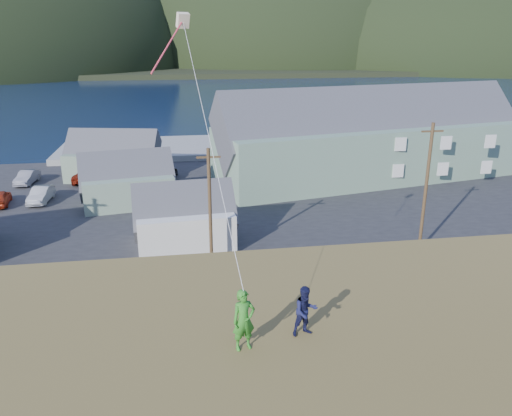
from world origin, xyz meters
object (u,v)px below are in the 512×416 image
Objects in this scene: kite_flyer_green at (244,320)px; kite_flyer_navy at (306,311)px; lodge at (373,137)px; shed_white at (185,217)px; wharf at (155,149)px; shed_palegreen_far at (113,156)px; shed_palegreen_near at (128,181)px.

kite_flyer_green reaches higher than kite_flyer_navy.
lodge reaches higher than kite_flyer_navy.
kite_flyer_green is (-19.91, -41.02, 3.28)m from lodge.
shed_white is (-21.27, -16.62, -2.45)m from lodge.
shed_palegreen_far reaches higher than wharf.
kite_flyer_navy reaches higher than shed_palegreen_near.
wharf is 14.94× the size of kite_flyer_green.
shed_palegreen_near is at bearing 86.55° from kite_flyer_green.
kite_flyer_navy reaches higher than wharf.
wharf is 2.76× the size of shed_palegreen_near.
kite_flyer_navy reaches higher than shed_palegreen_far.
shed_white is (5.15, -10.94, -0.05)m from shed_palegreen_near.
shed_white is at bearing 79.30° from kite_flyer_green.
shed_white reaches higher than wharf.
kite_flyer_navy is (10.72, -44.88, 5.34)m from shed_palegreen_far.
lodge is 3.89× the size of shed_palegreen_near.
shed_palegreen_near is at bearing 92.09° from kite_flyer_navy.
kite_flyer_green is at bearing -66.64° from shed_palegreen_far.
shed_palegreen_far reaches higher than shed_palegreen_near.
kite_flyer_navy is (3.16, -24.00, 5.61)m from shed_white.
shed_palegreen_far reaches higher than shed_white.
wharf is 59.49m from kite_flyer_navy.
kite_flyer_green is (1.36, -24.40, 5.74)m from shed_white.
lodge is at bearing 54.68° from kite_flyer_navy.
shed_palegreen_near is at bearing -93.90° from wharf.
shed_palegreen_far is 46.47m from kite_flyer_green.
shed_palegreen_near is 0.85× the size of shed_palegreen_far.
shed_palegreen_near is 10.22m from shed_palegreen_far.
shed_palegreen_near reaches higher than shed_white.
shed_palegreen_far is at bearing 105.44° from shed_white.
shed_palegreen_near is 36.35m from kite_flyer_navy.
shed_palegreen_far is 6.38× the size of kite_flyer_green.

